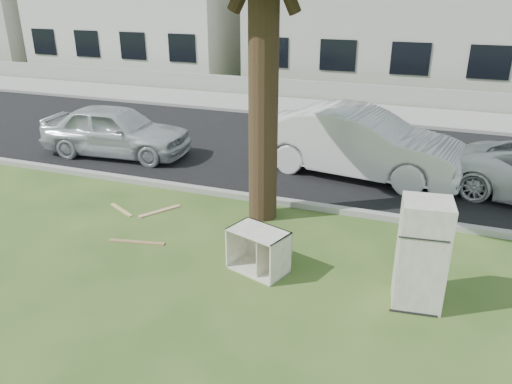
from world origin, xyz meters
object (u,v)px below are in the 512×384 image
(cabinet, at_px, (259,250))
(car_left, at_px, (116,130))
(fridge, at_px, (422,254))
(car_center, at_px, (359,143))

(cabinet, height_order, car_left, car_left)
(fridge, bearing_deg, cabinet, 172.02)
(fridge, distance_m, car_left, 8.92)
(fridge, relative_size, car_left, 0.40)
(car_center, relative_size, car_left, 1.22)
(cabinet, relative_size, car_left, 0.23)
(cabinet, distance_m, car_center, 4.93)
(fridge, height_order, car_center, fridge)
(car_center, bearing_deg, car_left, 105.05)
(cabinet, bearing_deg, fridge, 17.24)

